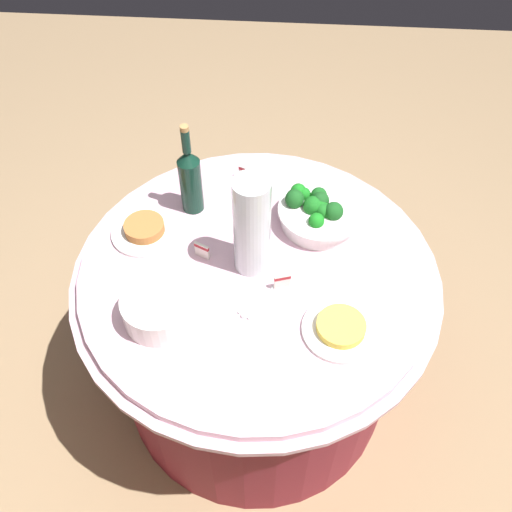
{
  "coord_description": "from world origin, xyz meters",
  "views": [
    {
      "loc": [
        -0.08,
        1.1,
        2.09
      ],
      "look_at": [
        0.0,
        0.0,
        0.79
      ],
      "focal_mm": 39.34,
      "sensor_mm": 36.0,
      "label": 1
    }
  ],
  "objects_px": {
    "label_placard_mid": "(245,173)",
    "plate_stack": "(159,308)",
    "wine_bottle": "(190,179)",
    "label_placard_rear": "(282,281)",
    "decorative_fruit_vase": "(252,230)",
    "label_placard_front": "(202,250)",
    "serving_tongs": "(256,299)",
    "broccoli_bowl": "(318,212)",
    "food_plate_peanuts": "(145,230)",
    "food_plate_fried_egg": "(341,328)"
  },
  "relations": [
    {
      "from": "broccoli_bowl",
      "to": "food_plate_peanuts",
      "type": "height_order",
      "value": "broccoli_bowl"
    },
    {
      "from": "wine_bottle",
      "to": "label_placard_mid",
      "type": "bearing_deg",
      "value": -136.93
    },
    {
      "from": "decorative_fruit_vase",
      "to": "food_plate_peanuts",
      "type": "bearing_deg",
      "value": -16.09
    },
    {
      "from": "broccoli_bowl",
      "to": "label_placard_front",
      "type": "distance_m",
      "value": 0.4
    },
    {
      "from": "food_plate_peanuts",
      "to": "label_placard_front",
      "type": "relative_size",
      "value": 4.0
    },
    {
      "from": "serving_tongs",
      "to": "label_placard_rear",
      "type": "distance_m",
      "value": 0.09
    },
    {
      "from": "decorative_fruit_vase",
      "to": "label_placard_mid",
      "type": "bearing_deg",
      "value": -82.03
    },
    {
      "from": "wine_bottle",
      "to": "decorative_fruit_vase",
      "type": "relative_size",
      "value": 0.99
    },
    {
      "from": "decorative_fruit_vase",
      "to": "label_placard_rear",
      "type": "distance_m",
      "value": 0.18
    },
    {
      "from": "wine_bottle",
      "to": "serving_tongs",
      "type": "height_order",
      "value": "wine_bottle"
    },
    {
      "from": "plate_stack",
      "to": "label_placard_rear",
      "type": "height_order",
      "value": "plate_stack"
    },
    {
      "from": "food_plate_fried_egg",
      "to": "serving_tongs",
      "type": "bearing_deg",
      "value": -20.27
    },
    {
      "from": "decorative_fruit_vase",
      "to": "food_plate_fried_egg",
      "type": "relative_size",
      "value": 1.55
    },
    {
      "from": "plate_stack",
      "to": "label_placard_mid",
      "type": "xyz_separation_m",
      "value": [
        -0.19,
        -0.61,
        -0.01
      ]
    },
    {
      "from": "decorative_fruit_vase",
      "to": "label_placard_front",
      "type": "xyz_separation_m",
      "value": [
        0.16,
        -0.02,
        -0.12
      ]
    },
    {
      "from": "decorative_fruit_vase",
      "to": "label_placard_front",
      "type": "height_order",
      "value": "decorative_fruit_vase"
    },
    {
      "from": "wine_bottle",
      "to": "food_plate_peanuts",
      "type": "relative_size",
      "value": 1.53
    },
    {
      "from": "serving_tongs",
      "to": "food_plate_peanuts",
      "type": "distance_m",
      "value": 0.45
    },
    {
      "from": "wine_bottle",
      "to": "serving_tongs",
      "type": "bearing_deg",
      "value": 123.14
    },
    {
      "from": "plate_stack",
      "to": "label_placard_rear",
      "type": "relative_size",
      "value": 3.82
    },
    {
      "from": "label_placard_front",
      "to": "label_placard_rear",
      "type": "distance_m",
      "value": 0.28
    },
    {
      "from": "label_placard_rear",
      "to": "food_plate_fried_egg",
      "type": "bearing_deg",
      "value": 140.18
    },
    {
      "from": "plate_stack",
      "to": "label_placard_rear",
      "type": "xyz_separation_m",
      "value": [
        -0.34,
        -0.13,
        -0.01
      ]
    },
    {
      "from": "label_placard_front",
      "to": "serving_tongs",
      "type": "bearing_deg",
      "value": 139.43
    },
    {
      "from": "label_placard_mid",
      "to": "label_placard_rear",
      "type": "height_order",
      "value": "same"
    },
    {
      "from": "serving_tongs",
      "to": "label_placard_mid",
      "type": "distance_m",
      "value": 0.53
    },
    {
      "from": "wine_bottle",
      "to": "label_placard_rear",
      "type": "height_order",
      "value": "wine_bottle"
    },
    {
      "from": "decorative_fruit_vase",
      "to": "food_plate_fried_egg",
      "type": "xyz_separation_m",
      "value": [
        -0.27,
        0.23,
        -0.14
      ]
    },
    {
      "from": "plate_stack",
      "to": "label_placard_mid",
      "type": "height_order",
      "value": "plate_stack"
    },
    {
      "from": "food_plate_fried_egg",
      "to": "label_placard_mid",
      "type": "relative_size",
      "value": 4.0
    },
    {
      "from": "wine_bottle",
      "to": "label_placard_rear",
      "type": "xyz_separation_m",
      "value": [
        -0.32,
        0.32,
        -0.1
      ]
    },
    {
      "from": "food_plate_fried_egg",
      "to": "label_placard_front",
      "type": "relative_size",
      "value": 4.0
    },
    {
      "from": "decorative_fruit_vase",
      "to": "label_placard_mid",
      "type": "relative_size",
      "value": 6.18
    },
    {
      "from": "serving_tongs",
      "to": "label_placard_front",
      "type": "height_order",
      "value": "label_placard_front"
    },
    {
      "from": "serving_tongs",
      "to": "label_placard_front",
      "type": "bearing_deg",
      "value": -40.57
    },
    {
      "from": "plate_stack",
      "to": "decorative_fruit_vase",
      "type": "xyz_separation_m",
      "value": [
        -0.25,
        -0.22,
        0.11
      ]
    },
    {
      "from": "broccoli_bowl",
      "to": "label_placard_front",
      "type": "bearing_deg",
      "value": 26.62
    },
    {
      "from": "label_placard_mid",
      "to": "broccoli_bowl",
      "type": "bearing_deg",
      "value": 143.56
    },
    {
      "from": "decorative_fruit_vase",
      "to": "food_plate_peanuts",
      "type": "height_order",
      "value": "decorative_fruit_vase"
    },
    {
      "from": "serving_tongs",
      "to": "label_placard_mid",
      "type": "relative_size",
      "value": 2.93
    },
    {
      "from": "wine_bottle",
      "to": "label_placard_front",
      "type": "height_order",
      "value": "wine_bottle"
    },
    {
      "from": "label_placard_mid",
      "to": "serving_tongs",
      "type": "bearing_deg",
      "value": 98.49
    },
    {
      "from": "broccoli_bowl",
      "to": "label_placard_front",
      "type": "height_order",
      "value": "broccoli_bowl"
    },
    {
      "from": "decorative_fruit_vase",
      "to": "serving_tongs",
      "type": "distance_m",
      "value": 0.2
    },
    {
      "from": "broccoli_bowl",
      "to": "label_placard_rear",
      "type": "bearing_deg",
      "value": 69.71
    },
    {
      "from": "food_plate_peanuts",
      "to": "decorative_fruit_vase",
      "type": "bearing_deg",
      "value": 163.91
    },
    {
      "from": "broccoli_bowl",
      "to": "food_plate_fried_egg",
      "type": "bearing_deg",
      "value": 98.87
    },
    {
      "from": "label_placard_mid",
      "to": "plate_stack",
      "type": "bearing_deg",
      "value": 72.45
    },
    {
      "from": "broccoli_bowl",
      "to": "label_placard_mid",
      "type": "relative_size",
      "value": 5.09
    },
    {
      "from": "broccoli_bowl",
      "to": "food_plate_fried_egg",
      "type": "relative_size",
      "value": 1.27
    }
  ]
}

